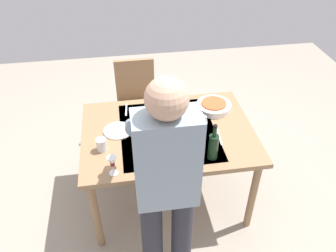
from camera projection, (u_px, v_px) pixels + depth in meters
name	position (u px, v px, depth m)	size (l,w,h in m)	color
ground_plane	(168.00, 195.00, 3.22)	(6.00, 6.00, 0.00)	#9E9384
dining_table	(168.00, 138.00, 2.80)	(1.37, 1.00, 0.76)	#93704C
chair_near	(136.00, 98.00, 3.56)	(0.40, 0.40, 0.91)	brown
person_server	(166.00, 185.00, 2.02)	(0.42, 0.61, 1.69)	#2D2D38
wine_bottle	(213.00, 146.00, 2.44)	(0.07, 0.07, 0.30)	black
wine_glass_left	(175.00, 119.00, 2.70)	(0.07, 0.07, 0.15)	white
wine_glass_right	(112.00, 162.00, 2.32)	(0.07, 0.07, 0.15)	white
water_cup_near_left	(202.00, 121.00, 2.78)	(0.07, 0.07, 0.09)	silver
water_cup_near_right	(102.00, 145.00, 2.54)	(0.08, 0.08, 0.10)	silver
serving_bowl_pasta	(214.00, 106.00, 2.98)	(0.30, 0.30, 0.07)	white
side_bowl_salad	(157.00, 154.00, 2.49)	(0.18, 0.18, 0.07)	white
dinner_plate_near	(118.00, 131.00, 2.75)	(0.23, 0.23, 0.01)	white
table_knife	(220.00, 137.00, 2.69)	(0.01, 0.20, 0.01)	silver
table_fork	(126.00, 110.00, 2.99)	(0.01, 0.18, 0.01)	silver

